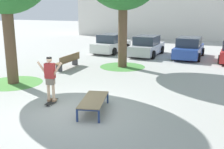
% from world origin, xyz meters
% --- Properties ---
extents(ground_plane, '(120.00, 120.00, 0.00)m').
position_xyz_m(ground_plane, '(0.00, 0.00, 0.00)').
color(ground_plane, '#A8A8A3').
extents(skate_box, '(1.29, 2.04, 0.46)m').
position_xyz_m(skate_box, '(0.78, 0.12, 0.41)').
color(skate_box, navy).
rests_on(skate_box, ground).
extents(skateboard, '(0.35, 0.82, 0.09)m').
position_xyz_m(skateboard, '(-1.06, 0.15, 0.08)').
color(skateboard, black).
rests_on(skateboard, ground).
extents(skater, '(0.99, 0.34, 1.69)m').
position_xyz_m(skater, '(-1.06, 0.15, 1.07)').
color(skater, beige).
rests_on(skater, skateboard).
extents(grass_patch_near_left, '(2.76, 2.76, 0.01)m').
position_xyz_m(grass_patch_near_left, '(-4.54, 1.74, 0.00)').
color(grass_patch_near_left, '#519342').
rests_on(grass_patch_near_left, ground).
extents(grass_patch_mid_back, '(2.78, 2.78, 0.01)m').
position_xyz_m(grass_patch_mid_back, '(-1.23, 7.44, 0.00)').
color(grass_patch_mid_back, '#47893D').
rests_on(grass_patch_mid_back, ground).
extents(car_white, '(1.99, 4.24, 1.50)m').
position_xyz_m(car_white, '(-4.25, 12.27, 0.69)').
color(car_white, silver).
rests_on(car_white, ground).
extents(car_silver, '(1.97, 4.23, 1.50)m').
position_xyz_m(car_silver, '(-1.16, 12.09, 0.69)').
color(car_silver, '#B7BABF').
rests_on(car_silver, ground).
extents(car_blue, '(2.00, 4.24, 1.50)m').
position_xyz_m(car_blue, '(1.93, 12.34, 0.69)').
color(car_blue, '#28479E').
rests_on(car_blue, ground).
extents(park_bench, '(0.64, 2.43, 0.83)m').
position_xyz_m(park_bench, '(-4.04, 5.69, 0.45)').
color(park_bench, brown).
rests_on(park_bench, ground).
extents(light_post, '(0.36, 0.36, 5.83)m').
position_xyz_m(light_post, '(-1.48, 7.54, 3.83)').
color(light_post, '#4C4C51').
rests_on(light_post, ground).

